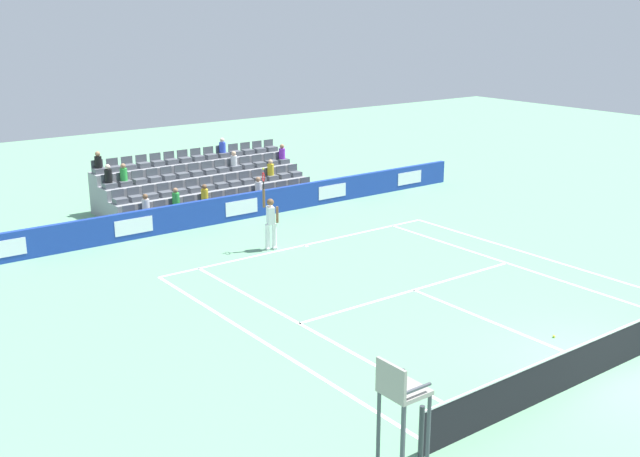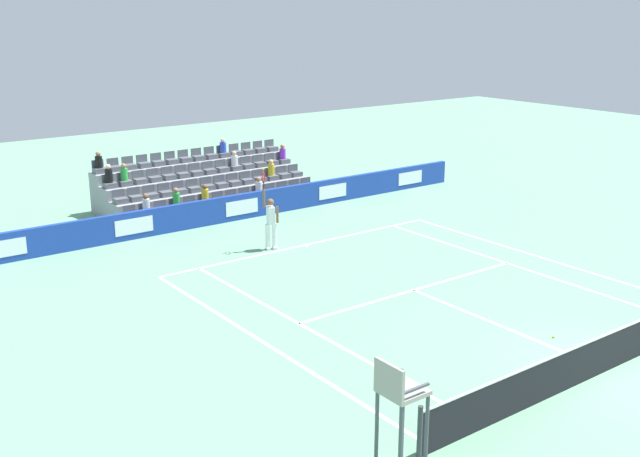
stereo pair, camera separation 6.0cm
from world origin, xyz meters
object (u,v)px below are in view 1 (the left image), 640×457
(tennis_player, at_px, (270,221))
(loose_tennis_ball, at_px, (554,336))
(tennis_net, at_px, (611,350))
(umpire_chair, at_px, (401,404))

(tennis_player, xyz_separation_m, loose_tennis_ball, (-1.66, 10.34, -0.96))
(tennis_net, bearing_deg, loose_tennis_ball, -104.52)
(tennis_player, distance_m, loose_tennis_ball, 10.52)
(loose_tennis_ball, bearing_deg, tennis_player, -80.87)
(tennis_player, xyz_separation_m, umpire_chair, (5.58, 12.51, 0.53))
(tennis_player, height_order, loose_tennis_ball, tennis_player)
(umpire_chair, bearing_deg, loose_tennis_ball, -163.34)
(tennis_player, height_order, umpire_chair, tennis_player)
(loose_tennis_ball, bearing_deg, tennis_net, 75.48)
(tennis_net, height_order, tennis_player, tennis_player)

